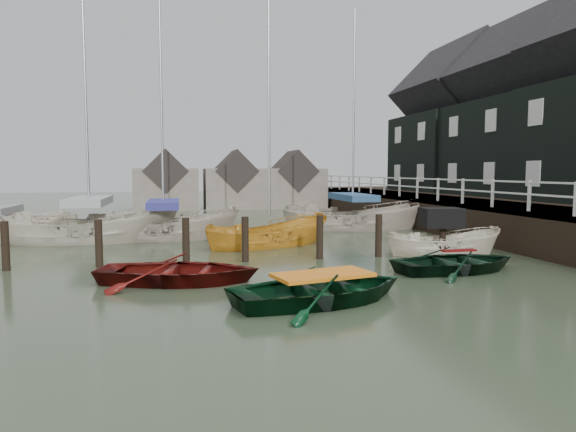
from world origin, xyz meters
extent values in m
plane|color=#2B3321|center=(0.00, 0.00, 0.00)|extent=(120.00, 120.00, 0.00)
cube|color=black|center=(9.50, 10.00, 1.40)|extent=(3.00, 32.00, 0.20)
cube|color=silver|center=(8.00, 10.00, 2.45)|extent=(0.06, 32.00, 0.06)
cube|color=silver|center=(8.00, 10.00, 2.05)|extent=(0.06, 32.00, 0.06)
cube|color=black|center=(15.00, 10.00, 0.00)|extent=(14.00, 38.00, 1.50)
cube|color=black|center=(15.00, 12.00, 4.00)|extent=(6.00, 7.00, 5.00)
cube|color=black|center=(15.00, 12.00, 8.25)|extent=(6.11, 7.14, 6.11)
cube|color=black|center=(15.00, 19.00, 4.00)|extent=(6.40, 7.00, 5.00)
cube|color=black|center=(15.00, 19.00, 8.25)|extent=(6.52, 7.14, 6.52)
cylinder|color=black|center=(-8.00, 3.00, 0.50)|extent=(0.22, 0.22, 1.80)
cylinder|color=black|center=(-5.50, 3.00, 0.50)|extent=(0.22, 0.22, 1.80)
cylinder|color=black|center=(-3.00, 3.00, 0.50)|extent=(0.22, 0.22, 1.80)
cylinder|color=black|center=(-1.20, 3.00, 0.50)|extent=(0.22, 0.22, 1.80)
cylinder|color=black|center=(1.20, 3.00, 0.50)|extent=(0.22, 0.22, 1.80)
cylinder|color=black|center=(3.20, 3.00, 0.50)|extent=(0.22, 0.22, 1.80)
cylinder|color=black|center=(5.50, 3.00, 0.50)|extent=(0.22, 0.22, 1.80)
cube|color=#665B51|center=(-4.00, 26.00, 1.50)|extent=(4.50, 4.00, 3.00)
cube|color=#282321|center=(-4.00, 26.00, 2.80)|extent=(3.18, 4.08, 3.18)
cube|color=#665B51|center=(1.00, 26.00, 1.50)|extent=(4.50, 4.00, 3.00)
cube|color=#282321|center=(1.00, 26.00, 2.80)|extent=(3.18, 4.08, 3.18)
cube|color=#665B51|center=(5.50, 26.00, 1.50)|extent=(4.50, 4.00, 3.00)
cube|color=#282321|center=(5.50, 26.00, 2.80)|extent=(3.18, 4.08, 3.18)
imported|color=#530F0B|center=(-3.23, 0.38, 0.00)|extent=(4.61, 3.76, 0.84)
imported|color=black|center=(-0.21, -2.25, 0.00)|extent=(4.60, 3.74, 0.84)
imported|color=black|center=(4.47, 0.24, 0.00)|extent=(4.08, 3.14, 0.78)
imported|color=silver|center=(5.42, 2.79, 0.00)|extent=(4.04, 1.98, 1.50)
cube|color=black|center=(5.42, 2.99, 1.25)|extent=(1.43, 1.17, 0.65)
imported|color=beige|center=(-6.68, 8.93, 0.00)|extent=(7.03, 2.66, 2.71)
cylinder|color=#B2B2B7|center=(-6.68, 8.93, 5.69)|extent=(0.10, 0.10, 8.40)
cube|color=#9B9AA0|center=(-6.68, 8.93, 1.61)|extent=(3.87, 1.42, 0.30)
imported|color=beige|center=(-3.80, 9.06, 0.00)|extent=(6.37, 2.71, 2.41)
cylinder|color=#B2B2B7|center=(-3.80, 9.06, 6.05)|extent=(0.10, 0.10, 9.44)
cube|color=navy|center=(-3.80, 9.06, 1.45)|extent=(3.50, 1.45, 0.30)
imported|color=orange|center=(0.15, 6.33, 0.00)|extent=(5.69, 3.84, 2.06)
cylinder|color=#B2B2B7|center=(0.15, 6.33, 5.41)|extent=(0.10, 0.10, 8.56)
imported|color=beige|center=(5.07, 10.87, 0.00)|extent=(7.18, 4.03, 2.62)
cylinder|color=#B2B2B7|center=(5.07, 10.87, 5.92)|extent=(0.10, 0.10, 8.97)
cube|color=navy|center=(5.07, 10.87, 1.56)|extent=(3.94, 2.17, 0.30)
imported|color=silver|center=(-10.20, 9.61, 0.00)|extent=(5.71, 3.93, 2.06)
camera|label=1|loc=(-3.23, -12.68, 2.80)|focal=32.00mm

